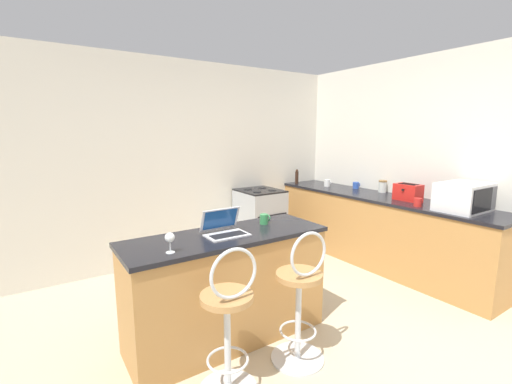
% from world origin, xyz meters
% --- Properties ---
extents(ground_plane, '(20.00, 20.00, 0.00)m').
position_xyz_m(ground_plane, '(0.00, 0.00, 0.00)').
color(ground_plane, '#BCAD8E').
extents(wall_back, '(12.00, 0.06, 2.60)m').
position_xyz_m(wall_back, '(0.00, 2.56, 1.30)').
color(wall_back, silver).
rests_on(wall_back, ground_plane).
extents(wall_right, '(0.06, 12.00, 2.60)m').
position_xyz_m(wall_right, '(2.23, 0.00, 1.30)').
color(wall_right, silver).
rests_on(wall_right, ground_plane).
extents(breakfast_bar, '(1.65, 0.58, 0.90)m').
position_xyz_m(breakfast_bar, '(-0.55, 0.61, 0.45)').
color(breakfast_bar, '#B27C42').
rests_on(breakfast_bar, ground_plane).
extents(counter_right, '(0.67, 3.06, 0.90)m').
position_xyz_m(counter_right, '(1.88, 1.01, 0.45)').
color(counter_right, '#B27C42').
rests_on(counter_right, ground_plane).
extents(bar_stool_near, '(0.40, 0.40, 1.02)m').
position_xyz_m(bar_stool_near, '(-0.85, 0.05, 0.48)').
color(bar_stool_near, silver).
rests_on(bar_stool_near, ground_plane).
extents(bar_stool_far, '(0.40, 0.40, 1.02)m').
position_xyz_m(bar_stool_far, '(-0.25, 0.05, 0.48)').
color(bar_stool_far, silver).
rests_on(bar_stool_far, ground_plane).
extents(laptop, '(0.33, 0.26, 0.20)m').
position_xyz_m(laptop, '(-0.57, 0.62, 0.95)').
color(laptop, silver).
rests_on(laptop, breakfast_bar).
extents(microwave, '(0.53, 0.39, 0.29)m').
position_xyz_m(microwave, '(1.87, -0.01, 1.04)').
color(microwave, silver).
rests_on(microwave, counter_right).
extents(toaster, '(0.21, 0.29, 0.20)m').
position_xyz_m(toaster, '(1.90, 0.62, 0.99)').
color(toaster, red).
rests_on(toaster, counter_right).
extents(stove_range, '(0.55, 0.61, 0.90)m').
position_xyz_m(stove_range, '(0.85, 2.21, 0.45)').
color(stove_range, '#9EA3A8').
rests_on(stove_range, ground_plane).
extents(pepper_mill, '(0.05, 0.05, 0.23)m').
position_xyz_m(pepper_mill, '(1.67, 2.38, 1.00)').
color(pepper_mill, '#331E14').
rests_on(pepper_mill, counter_right).
extents(mug_red, '(0.10, 0.08, 0.09)m').
position_xyz_m(mug_red, '(1.67, 0.36, 0.94)').
color(mug_red, red).
rests_on(mug_red, counter_right).
extents(storage_jar, '(0.11, 0.11, 0.16)m').
position_xyz_m(storage_jar, '(2.12, 1.13, 0.98)').
color(storage_jar, silver).
rests_on(storage_jar, counter_right).
extents(mug_blue, '(0.10, 0.09, 0.09)m').
position_xyz_m(mug_blue, '(2.08, 1.55, 0.94)').
color(mug_blue, '#2D51AD').
rests_on(mug_blue, counter_right).
extents(mug_white, '(0.10, 0.09, 0.10)m').
position_xyz_m(mug_white, '(1.87, 1.91, 0.95)').
color(mug_white, white).
rests_on(mug_white, counter_right).
extents(wine_glass_tall, '(0.07, 0.07, 0.14)m').
position_xyz_m(wine_glass_tall, '(-1.07, 0.44, 1.00)').
color(wine_glass_tall, silver).
rests_on(wine_glass_tall, breakfast_bar).
extents(mug_green, '(0.09, 0.07, 0.09)m').
position_xyz_m(mug_green, '(-0.13, 0.70, 0.94)').
color(mug_green, '#338447').
rests_on(mug_green, breakfast_bar).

